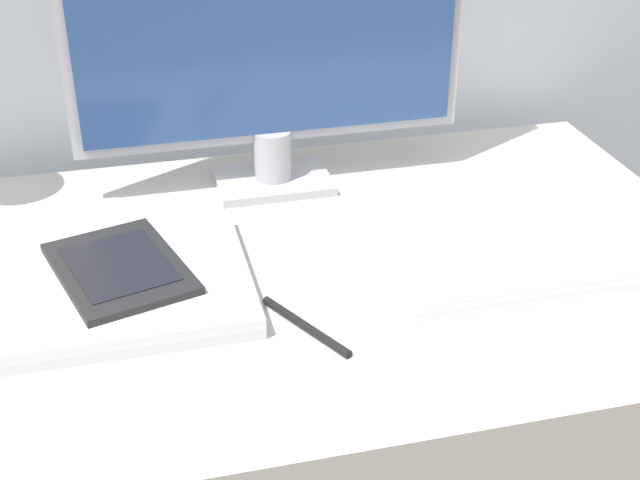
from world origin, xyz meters
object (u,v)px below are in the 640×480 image
(ereader, at_px, (120,268))
(pen, at_px, (306,326))
(laptop, at_px, (104,287))
(monitor, at_px, (268,22))
(keyboard, at_px, (528,271))

(ereader, relative_size, pen, 1.70)
(laptop, bearing_deg, monitor, 44.57)
(keyboard, relative_size, pen, 2.56)
(monitor, height_order, ereader, monitor)
(monitor, distance_m, laptop, 0.40)
(keyboard, relative_size, laptop, 0.99)
(monitor, distance_m, pen, 0.42)
(ereader, bearing_deg, laptop, -160.39)
(keyboard, height_order, laptop, laptop)
(monitor, distance_m, ereader, 0.37)
(laptop, bearing_deg, ereader, 19.61)
(laptop, relative_size, pen, 2.60)
(laptop, xyz_separation_m, ereader, (0.02, 0.01, 0.02))
(ereader, distance_m, pen, 0.22)
(keyboard, height_order, pen, keyboard)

